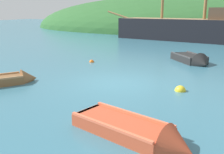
{
  "coord_description": "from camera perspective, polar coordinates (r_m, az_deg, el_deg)",
  "views": [
    {
      "loc": [
        4.29,
        -9.86,
        3.07
      ],
      "look_at": [
        -0.24,
        -0.14,
        0.27
      ],
      "focal_mm": 41.43,
      "sensor_mm": 36.0,
      "label": 1
    }
  ],
  "objects": [
    {
      "name": "buoy_yellow",
      "position": [
        10.43,
        14.82,
        -2.98
      ],
      "size": [
        0.43,
        0.43,
        0.43
      ],
      "primitive_type": "sphere",
      "color": "yellow",
      "rests_on": "ground"
    },
    {
      "name": "ground_plane",
      "position": [
        11.18,
        1.4,
        -1.3
      ],
      "size": [
        120.0,
        120.0,
        0.0
      ],
      "primitive_type": "plane",
      "color": "teal"
    },
    {
      "name": "buoy_orange",
      "position": [
        15.67,
        -4.51,
        3.29
      ],
      "size": [
        0.3,
        0.3,
        0.3
      ],
      "primitive_type": "sphere",
      "color": "orange",
      "rests_on": "ground"
    },
    {
      "name": "rowboat_portside",
      "position": [
        6.5,
        5.86,
        -12.57
      ],
      "size": [
        3.39,
        1.87,
        1.03
      ],
      "rotation": [
        0.0,
        0.0,
        6.02
      ],
      "color": "#C64C2D",
      "rests_on": "ground"
    },
    {
      "name": "sailing_ship",
      "position": [
        28.15,
        15.68,
        9.6
      ],
      "size": [
        16.26,
        5.69,
        12.17
      ],
      "rotation": [
        0.0,
        0.0,
        3.0
      ],
      "color": "black",
      "rests_on": "ground"
    },
    {
      "name": "rowboat_far",
      "position": [
        11.87,
        -22.92,
        -1.0
      ],
      "size": [
        2.55,
        3.11,
        0.9
      ],
      "rotation": [
        0.0,
        0.0,
        0.97
      ],
      "color": "brown",
      "rests_on": "ground"
    },
    {
      "name": "shore_hill",
      "position": [
        44.71,
        11.07,
        10.43
      ],
      "size": [
        46.58,
        26.65,
        10.45
      ],
      "primitive_type": "ellipsoid",
      "color": "#2D602D",
      "rests_on": "ground"
    },
    {
      "name": "rowboat_center",
      "position": [
        16.07,
        17.39,
        3.47
      ],
      "size": [
        2.79,
        3.0,
        1.15
      ],
      "rotation": [
        0.0,
        0.0,
        5.41
      ],
      "color": "black",
      "rests_on": "ground"
    }
  ]
}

